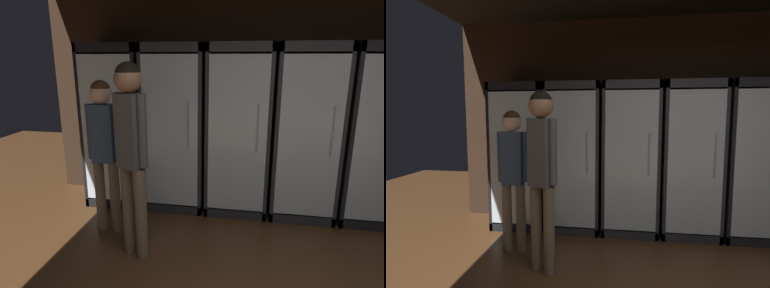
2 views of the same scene
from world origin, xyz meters
The scene contains 8 objects.
wall_back centered at (0.00, 3.03, 1.40)m, with size 6.00×0.06×2.80m, color black.
cooler_far_left centered at (-2.04, 2.73, 0.94)m, with size 0.69×0.62×1.92m.
cooler_left centered at (-1.31, 2.73, 0.93)m, with size 0.69×0.62×1.92m.
cooler_center centered at (-0.58, 2.72, 0.94)m, with size 0.69×0.62×1.92m.
cooler_right centered at (0.14, 2.73, 0.94)m, with size 0.69×0.62×1.92m.
cooler_far_right centered at (0.87, 2.73, 0.94)m, with size 0.69×0.62×1.92m.
shopper_near centered at (-1.44, 1.56, 1.10)m, with size 0.32×0.24×1.73m.
shopper_far centered at (-1.86, 1.92, 0.97)m, with size 0.34×0.21×1.56m.
Camera 1 is at (-0.45, -0.95, 1.76)m, focal length 30.32 mm.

